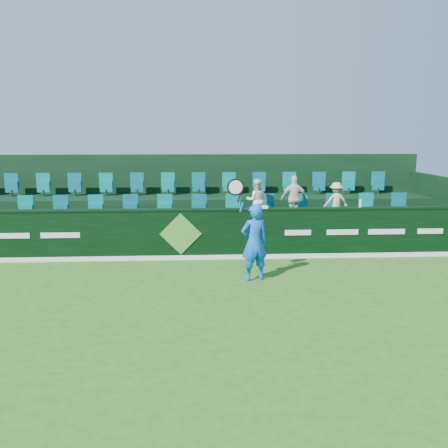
{
  "coord_description": "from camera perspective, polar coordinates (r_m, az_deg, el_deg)",
  "views": [
    {
      "loc": [
        0.41,
        -8.93,
        3.28
      ],
      "look_at": [
        1.07,
        2.8,
        1.15
      ],
      "focal_mm": 40.0,
      "sensor_mm": 36.0,
      "label": 1
    }
  ],
  "objects": [
    {
      "name": "tennis_player",
      "position": [
        11.23,
        3.44,
        -2.04
      ],
      "size": [
        1.03,
        0.59,
        2.37
      ],
      "color": "blue",
      "rests_on": "ground"
    },
    {
      "name": "sponsor_hoarding",
      "position": [
        13.2,
        -4.95,
        -1.15
      ],
      "size": [
        16.0,
        0.25,
        1.35
      ],
      "color": "black",
      "rests_on": "ground"
    },
    {
      "name": "stand_tier_front",
      "position": [
        14.33,
        -4.82,
        -1.36
      ],
      "size": [
        16.0,
        2.0,
        0.8
      ],
      "primitive_type": "cube",
      "color": "black",
      "rests_on": "ground"
    },
    {
      "name": "spectator_right",
      "position": [
        14.75,
        12.67,
        2.52
      ],
      "size": [
        0.75,
        0.47,
        1.11
      ],
      "primitive_type": "imported",
      "rotation": [
        0.0,
        0.0,
        3.22
      ],
      "color": "beige",
      "rests_on": "stand_tier_front"
    },
    {
      "name": "stand_rear",
      "position": [
        16.51,
        -4.65,
        3.06
      ],
      "size": [
        16.0,
        4.1,
        2.6
      ],
      "color": "black",
      "rests_on": "ground"
    },
    {
      "name": "drinks_bottle",
      "position": [
        13.77,
        15.32,
        2.31
      ],
      "size": [
        0.07,
        0.07,
        0.22
      ],
      "primitive_type": "cylinder",
      "color": "silver",
      "rests_on": "sponsor_hoarding"
    },
    {
      "name": "seat_row_front",
      "position": [
        14.6,
        -4.82,
        1.65
      ],
      "size": [
        13.5,
        0.5,
        0.6
      ],
      "primitive_type": "cube",
      "color": "#04787A",
      "rests_on": "stand_tier_front"
    },
    {
      "name": "spectator_middle",
      "position": [
        14.45,
        8.04,
        2.92
      ],
      "size": [
        0.79,
        0.37,
        1.31
      ],
      "primitive_type": "imported",
      "rotation": [
        0.0,
        0.0,
        3.08
      ],
      "color": "white",
      "rests_on": "stand_tier_front"
    },
    {
      "name": "spectator_left",
      "position": [
        14.28,
        3.72,
        2.72
      ],
      "size": [
        0.6,
        0.47,
        1.22
      ],
      "primitive_type": "imported",
      "rotation": [
        0.0,
        0.0,
        3.15
      ],
      "color": "white",
      "rests_on": "stand_tier_front"
    },
    {
      "name": "ground",
      "position": [
        9.52,
        -5.59,
        -9.92
      ],
      "size": [
        60.0,
        60.0,
        0.0
      ],
      "primitive_type": "plane",
      "color": "#266518",
      "rests_on": "ground"
    },
    {
      "name": "stand_tier_back",
      "position": [
        16.15,
        -4.65,
        0.87
      ],
      "size": [
        16.0,
        1.8,
        1.3
      ],
      "primitive_type": "cube",
      "color": "black",
      "rests_on": "ground"
    },
    {
      "name": "towel",
      "position": [
        13.18,
        4.18,
        1.95
      ],
      "size": [
        0.37,
        0.24,
        0.06
      ],
      "primitive_type": "cube",
      "color": "white",
      "rests_on": "sponsor_hoarding"
    },
    {
      "name": "seat_row_back",
      "position": [
        16.32,
        -4.68,
        4.33
      ],
      "size": [
        13.5,
        0.5,
        0.6
      ],
      "primitive_type": "cube",
      "color": "#04787A",
      "rests_on": "stand_tier_back"
    }
  ]
}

